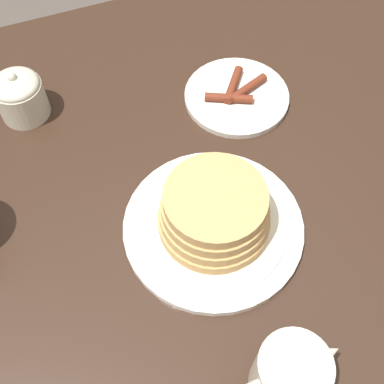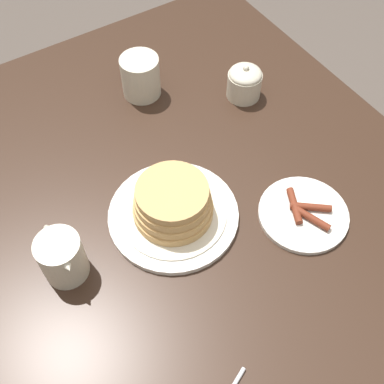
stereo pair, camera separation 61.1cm
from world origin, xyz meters
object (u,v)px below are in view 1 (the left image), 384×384
Objects in this scene: side_plate_bacon at (237,96)px; sugar_bowl at (20,95)px; creamer_pitcher at (289,374)px; pancake_plate at (214,217)px.

sugar_bowl reaches higher than side_plate_bacon.
creamer_pitcher is 1.42× the size of sugar_bowl.
side_plate_bacon is 0.35m from sugar_bowl.
pancake_plate is at bearing 58.19° from side_plate_bacon.
pancake_plate reaches higher than sugar_bowl.
creamer_pitcher reaches higher than sugar_bowl.
sugar_bowl is at bearing -57.16° from pancake_plate.
pancake_plate is 2.05× the size of creamer_pitcher.
sugar_bowl is (0.20, -0.31, 0.01)m from pancake_plate.
pancake_plate is 0.25m from side_plate_bacon.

